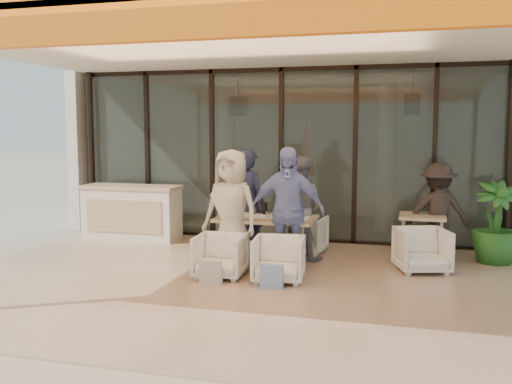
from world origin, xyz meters
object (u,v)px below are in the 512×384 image
dining_table (266,221)px  standing_woman (438,212)px  chair_near_right (279,257)px  diner_periwinkle (287,211)px  diner_grey (299,208)px  chair_near_left (220,254)px  host_counter (132,212)px  side_table (422,221)px  side_chair (422,248)px  chair_far_left (256,232)px  potted_palm (496,223)px  chair_far_right (305,233)px  diner_navy (248,203)px  diner_cream (231,210)px

dining_table → standing_woman: standing_woman is taller
chair_near_right → diner_periwinkle: diner_periwinkle is taller
diner_grey → diner_periwinkle: diner_periwinkle is taller
chair_near_left → diner_grey: (0.84, 1.40, 0.49)m
host_counter → standing_woman: (5.47, -0.14, 0.25)m
chair_near_left → side_table: 3.30m
side_chair → chair_far_left: bearing=145.8°
standing_woman → potted_palm: size_ratio=1.20×
side_table → side_chair: bearing=-90.0°
host_counter → chair_far_left: (2.50, -0.23, -0.21)m
diner_grey → standing_woman: size_ratio=1.07×
chair_far_left → potted_palm: bearing=-159.0°
dining_table → chair_near_left: dining_table is taller
dining_table → chair_far_right: dining_table is taller
chair_far_left → side_chair: side_chair is taller
chair_far_left → diner_grey: bearing=169.9°
chair_far_right → potted_palm: bearing=-174.4°
diner_navy → chair_near_right: bearing=142.5°
chair_near_right → host_counter: bearing=141.2°
standing_woman → side_table: bearing=29.1°
chair_near_left → diner_periwinkle: (0.84, 0.50, 0.58)m
host_counter → side_chair: bearing=-11.5°
diner_periwinkle → standing_woman: size_ratio=1.18×
diner_cream → standing_woman: 3.33m
diner_cream → standing_woman: (2.97, 1.49, -0.12)m
diner_periwinkle → potted_palm: bearing=19.8°
side_table → potted_palm: (1.10, 0.10, 0.01)m
diner_grey → side_chair: bearing=-179.9°
chair_far_right → diner_periwinkle: diner_periwinkle is taller
dining_table → side_table: bearing=20.4°
chair_far_left → diner_grey: diner_grey is taller
diner_cream → side_table: diner_cream is taller
dining_table → chair_near_right: 1.10m
side_table → side_chair: (0.00, -0.75, -0.27)m
host_counter → diner_cream: (2.50, -1.63, 0.37)m
chair_far_left → chair_far_right: bearing=-159.4°
diner_grey → side_chair: (1.89, -0.33, -0.47)m
diner_navy → chair_near_left: bearing=111.6°
diner_cream → potted_palm: (3.83, 1.42, -0.25)m
chair_near_left → standing_woman: (2.97, 1.99, 0.43)m
chair_near_left → diner_cream: 0.75m
chair_far_right → diner_grey: (0.00, -0.50, 0.48)m
dining_table → side_chair: 2.35m
chair_far_left → side_table: size_ratio=0.87×
dining_table → chair_far_right: 1.09m
chair_near_left → diner_periwinkle: size_ratio=0.37×
dining_table → chair_near_left: 1.10m
diner_cream → chair_near_left: bearing=-76.9°
host_counter → standing_woman: standing_woman is taller
dining_table → host_counter: bearing=158.0°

